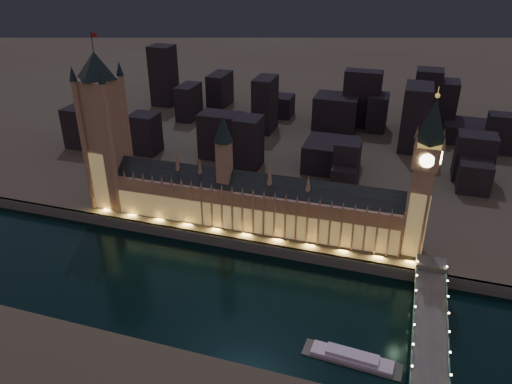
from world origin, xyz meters
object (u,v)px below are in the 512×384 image
(elizabeth_tower, at_px, (426,166))
(palace_of_westminster, at_px, (251,202))
(westminster_bridge, at_px, (429,324))
(victoria_tower, at_px, (104,125))
(river_boat, at_px, (352,357))

(elizabeth_tower, bearing_deg, palace_of_westminster, -179.90)
(palace_of_westminster, xyz_separation_m, elizabeth_tower, (108.59, 0.18, 41.50))
(palace_of_westminster, xyz_separation_m, westminster_bridge, (120.53, -65.19, -20.38))
(victoria_tower, xyz_separation_m, elizabeth_tower, (218.00, -0.00, -2.34))
(palace_of_westminster, bearing_deg, elizabeth_tower, 0.10)
(elizabeth_tower, xyz_separation_m, westminster_bridge, (11.95, -65.38, -61.88))
(victoria_tower, bearing_deg, westminster_bridge, -15.87)
(westminster_bridge, bearing_deg, palace_of_westminster, 151.59)
(palace_of_westminster, bearing_deg, river_boat, -48.88)
(victoria_tower, distance_m, river_boat, 227.61)
(elizabeth_tower, bearing_deg, river_boat, -103.85)
(victoria_tower, bearing_deg, elizabeth_tower, -0.00)
(palace_of_westminster, xyz_separation_m, victoria_tower, (-109.41, 0.19, 43.84))
(palace_of_westminster, xyz_separation_m, river_boat, (84.64, -96.97, -24.81))
(victoria_tower, distance_m, westminster_bridge, 247.53)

